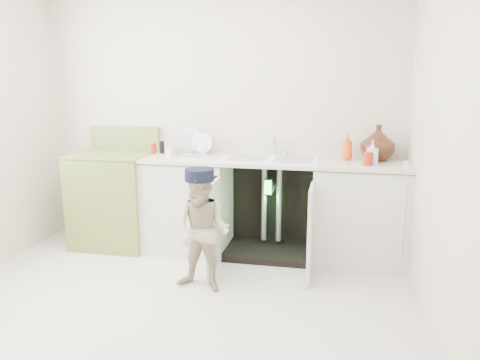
% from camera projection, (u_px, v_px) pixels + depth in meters
% --- Properties ---
extents(ground, '(3.50, 3.50, 0.00)m').
position_uv_depth(ground, '(169.00, 308.00, 3.36)').
color(ground, beige).
rests_on(ground, ground).
extents(room_shell, '(6.00, 5.50, 1.26)m').
position_uv_depth(room_shell, '(163.00, 134.00, 3.09)').
color(room_shell, beige).
rests_on(room_shell, ground).
extents(counter_run, '(2.44, 1.02, 1.21)m').
position_uv_depth(counter_run, '(273.00, 205.00, 4.30)').
color(counter_run, silver).
rests_on(counter_run, ground).
extents(avocado_stove, '(0.73, 0.65, 1.13)m').
position_uv_depth(avocado_stove, '(116.00, 198.00, 4.59)').
color(avocado_stove, olive).
rests_on(avocado_stove, ground).
extents(repair_worker, '(0.71, 0.73, 0.95)m').
position_uv_depth(repair_worker, '(202.00, 230.00, 3.56)').
color(repair_worker, tan).
rests_on(repair_worker, ground).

